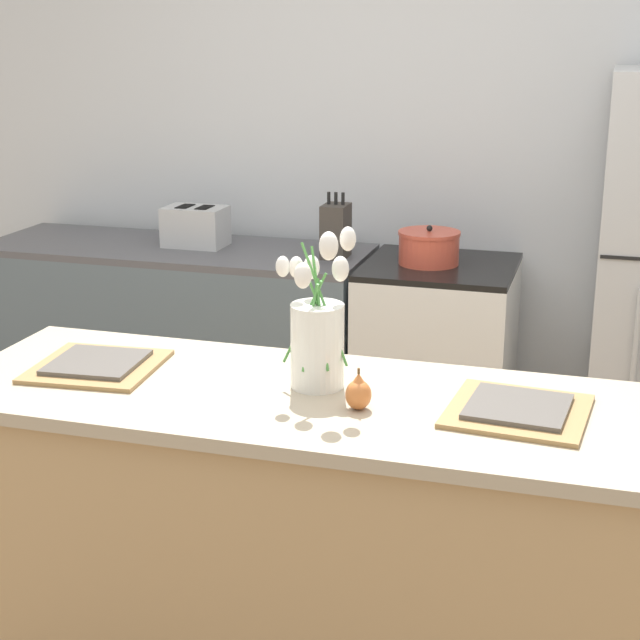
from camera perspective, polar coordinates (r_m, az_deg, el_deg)
name	(u,v)px	position (r m, az deg, el deg)	size (l,w,h in m)	color
back_wall	(437,135)	(4.29, 6.82, 10.64)	(5.20, 0.08, 2.70)	silver
kitchen_island	(293,551)	(2.69, -1.57, -13.28)	(1.80, 0.66, 0.91)	tan
back_counter	(179,343)	(4.42, -8.18, -1.31)	(1.68, 0.60, 0.88)	slate
stove_range	(436,368)	(4.09, 6.78, -2.76)	(0.60, 0.61, 0.88)	silver
flower_vase	(317,333)	(2.48, -0.15, -0.74)	(0.20, 0.18, 0.42)	silver
pear_figurine	(358,393)	(2.37, 2.25, -4.26)	(0.06, 0.06, 0.10)	#C66B33
plate_setting_left	(97,365)	(2.72, -12.85, -2.56)	(0.35, 0.35, 0.02)	olive
plate_setting_right	(518,410)	(2.40, 11.44, -5.13)	(0.35, 0.35, 0.02)	olive
toaster	(196,226)	(4.28, -7.26, 5.43)	(0.28, 0.18, 0.17)	#B7BABC
cooking_pot	(429,247)	(3.95, 6.36, 4.22)	(0.25, 0.25, 0.16)	#CC4C38
knife_block	(336,231)	(4.03, 0.92, 5.21)	(0.10, 0.14, 0.27)	#3D3833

